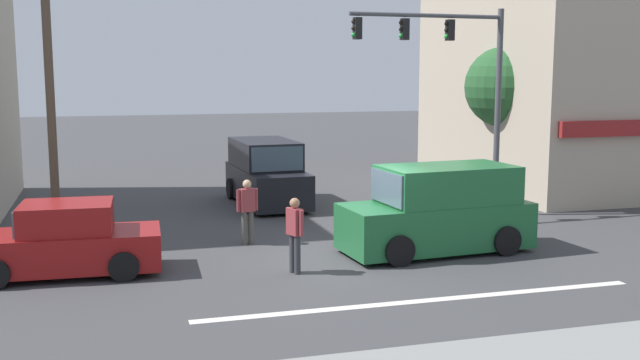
{
  "coord_description": "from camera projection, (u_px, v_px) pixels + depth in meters",
  "views": [
    {
      "loc": [
        -5.8,
        -16.29,
        4.39
      ],
      "look_at": [
        -0.5,
        2.0,
        1.6
      ],
      "focal_mm": 42.0,
      "sensor_mm": 36.0,
      "label": 1
    }
  ],
  "objects": [
    {
      "name": "utility_pole_near_left",
      "position": [
        49.0,
        75.0,
        18.79
      ],
      "size": [
        1.4,
        0.22,
        8.24
      ],
      "color": "brown",
      "rests_on": "ground"
    },
    {
      "name": "utility_pole_far_right",
      "position": [
        521.0,
        63.0,
        25.92
      ],
      "size": [
        1.4,
        0.22,
        8.99
      ],
      "color": "brown",
      "rests_on": "ground"
    },
    {
      "name": "building_right_corner",
      "position": [
        603.0,
        67.0,
        28.88
      ],
      "size": [
        11.01,
        10.22,
        9.05
      ],
      "color": "tan",
      "rests_on": "ground"
    },
    {
      "name": "traffic_light_mast",
      "position": [
        460.0,
        74.0,
        21.93
      ],
      "size": [
        4.89,
        0.42,
        6.2
      ],
      "color": "#47474C",
      "rests_on": "ground"
    },
    {
      "name": "street_tree",
      "position": [
        505.0,
        88.0,
        26.18
      ],
      "size": [
        2.84,
        2.84,
        5.25
      ],
      "color": "#4C3823",
      "rests_on": "ground"
    },
    {
      "name": "ground_plane",
      "position": [
        364.0,
        258.0,
        17.72
      ],
      "size": [
        120.0,
        120.0,
        0.0
      ],
      "primitive_type": "plane",
      "color": "#3D3D3F"
    },
    {
      "name": "lane_marking_stripe",
      "position": [
        425.0,
        301.0,
        14.39
      ],
      "size": [
        9.0,
        0.24,
        0.01
      ],
      "primitive_type": "cube",
      "color": "silver",
      "rests_on": "ground"
    },
    {
      "name": "van_parked_curbside",
      "position": [
        439.0,
        211.0,
        18.17
      ],
      "size": [
        4.73,
        2.3,
        2.11
      ],
      "color": "#1E6033",
      "rests_on": "ground"
    },
    {
      "name": "sedan_waiting_far",
      "position": [
        64.0,
        243.0,
        16.14
      ],
      "size": [
        4.18,
        2.04,
        1.58
      ],
      "color": "maroon",
      "rests_on": "ground"
    },
    {
      "name": "van_crossing_center",
      "position": [
        266.0,
        174.0,
        24.71
      ],
      "size": [
        2.19,
        4.67,
        2.11
      ],
      "color": "black",
      "rests_on": "ground"
    },
    {
      "name": "pedestrian_mid_crossing",
      "position": [
        247.0,
        208.0,
        18.92
      ],
      "size": [
        0.56,
        0.28,
        1.67
      ],
      "color": "#4C4742",
      "rests_on": "ground"
    },
    {
      "name": "pedestrian_far_side",
      "position": [
        295.0,
        231.0,
        16.22
      ],
      "size": [
        0.34,
        0.54,
        1.67
      ],
      "color": "#333338",
      "rests_on": "ground"
    }
  ]
}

